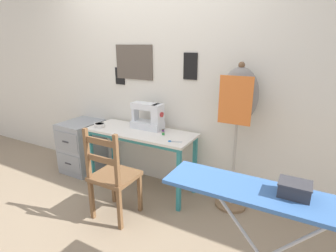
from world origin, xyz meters
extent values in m
plane|color=gray|center=(0.00, 0.00, 0.00)|extent=(14.00, 14.00, 0.00)
cube|color=silver|center=(0.00, 0.54, 1.27)|extent=(10.00, 0.05, 2.55)
cube|color=brown|center=(-0.25, 0.51, 1.44)|extent=(0.50, 0.02, 0.39)
cube|color=black|center=(-0.47, 0.51, 1.27)|extent=(0.13, 0.01, 0.20)
cube|color=black|center=(0.47, 0.51, 1.42)|extent=(0.15, 0.01, 0.27)
cube|color=silver|center=(0.00, 0.24, 0.70)|extent=(1.25, 0.48, 0.02)
cube|color=teal|center=(0.00, 0.04, 0.66)|extent=(1.17, 0.03, 0.04)
cube|color=teal|center=(-0.58, 0.04, 0.34)|extent=(0.04, 0.04, 0.68)
cube|color=teal|center=(0.58, 0.04, 0.34)|extent=(0.04, 0.04, 0.68)
cube|color=teal|center=(-0.58, 0.44, 0.34)|extent=(0.04, 0.04, 0.68)
cube|color=teal|center=(0.58, 0.44, 0.34)|extent=(0.04, 0.04, 0.68)
cube|color=white|center=(0.02, 0.36, 0.75)|extent=(0.37, 0.18, 0.08)
cube|color=white|center=(0.16, 0.36, 0.90)|extent=(0.09, 0.15, 0.22)
cube|color=white|center=(-0.01, 0.36, 0.97)|extent=(0.32, 0.13, 0.07)
cube|color=white|center=(-0.15, 0.36, 0.86)|extent=(0.04, 0.10, 0.15)
cylinder|color=#B22D2D|center=(0.21, 0.36, 0.90)|extent=(0.02, 0.06, 0.06)
cylinder|color=#99999E|center=(0.16, 0.36, 1.02)|extent=(0.01, 0.01, 0.02)
cylinder|color=silver|center=(-0.50, 0.13, 0.73)|extent=(0.12, 0.12, 0.04)
cylinder|color=gray|center=(-0.50, 0.13, 0.75)|extent=(0.10, 0.10, 0.01)
cube|color=silver|center=(0.51, 0.13, 0.71)|extent=(0.11, 0.05, 0.00)
cube|color=silver|center=(0.51, 0.12, 0.71)|extent=(0.11, 0.03, 0.00)
torus|color=#2870B7|center=(0.44, 0.10, 0.71)|extent=(0.03, 0.03, 0.01)
torus|color=#2870B7|center=(0.44, 0.11, 0.71)|extent=(0.03, 0.03, 0.01)
cylinder|color=purple|center=(0.24, 0.32, 0.73)|extent=(0.03, 0.03, 0.03)
cylinder|color=beige|center=(0.24, 0.32, 0.74)|extent=(0.04, 0.04, 0.00)
cylinder|color=beige|center=(0.24, 0.32, 0.71)|extent=(0.04, 0.04, 0.00)
cylinder|color=green|center=(0.29, 0.25, 0.73)|extent=(0.03, 0.03, 0.03)
cylinder|color=beige|center=(0.29, 0.25, 0.74)|extent=(0.04, 0.04, 0.00)
cylinder|color=beige|center=(0.29, 0.25, 0.71)|extent=(0.04, 0.04, 0.00)
cube|color=brown|center=(0.07, -0.31, 0.43)|extent=(0.40, 0.38, 0.04)
cube|color=brown|center=(-0.10, -0.15, 0.20)|extent=(0.04, 0.04, 0.41)
cube|color=brown|center=(0.24, -0.15, 0.20)|extent=(0.04, 0.04, 0.41)
cube|color=brown|center=(-0.10, -0.47, 0.20)|extent=(0.04, 0.04, 0.41)
cube|color=brown|center=(0.24, -0.47, 0.20)|extent=(0.04, 0.04, 0.41)
cube|color=brown|center=(-0.10, -0.47, 0.69)|extent=(0.04, 0.04, 0.48)
cube|color=brown|center=(0.24, -0.47, 0.69)|extent=(0.04, 0.04, 0.48)
cube|color=brown|center=(0.07, -0.47, 0.83)|extent=(0.34, 0.02, 0.06)
cube|color=brown|center=(0.07, -0.47, 0.66)|extent=(0.34, 0.02, 0.06)
cube|color=#93999E|center=(-0.97, 0.27, 0.33)|extent=(0.43, 0.51, 0.67)
cube|color=gray|center=(-0.97, 0.01, 0.48)|extent=(0.40, 0.01, 0.24)
cube|color=#333338|center=(-0.97, 0.00, 0.48)|extent=(0.10, 0.01, 0.02)
cube|color=gray|center=(-0.97, 0.01, 0.19)|extent=(0.40, 0.01, 0.24)
cube|color=#333338|center=(-0.97, 0.00, 0.19)|extent=(0.10, 0.01, 0.02)
cylinder|color=#846647|center=(1.03, 0.39, 0.01)|extent=(0.32, 0.32, 0.03)
cylinder|color=#ADA89E|center=(1.03, 0.39, 0.51)|extent=(0.03, 0.03, 0.97)
ellipsoid|color=gray|center=(1.03, 0.39, 1.18)|extent=(0.35, 0.25, 0.52)
sphere|color=brown|center=(1.03, 0.39, 1.46)|extent=(0.06, 0.06, 0.06)
cube|color=orange|center=(1.03, 0.26, 1.15)|extent=(0.30, 0.01, 0.44)
cube|color=#3D6BAD|center=(1.49, -0.68, 0.85)|extent=(1.19, 0.31, 0.02)
cube|color=#333338|center=(1.60, -0.64, 0.90)|extent=(0.16, 0.12, 0.07)
cube|color=#38383D|center=(1.60, -0.64, 0.94)|extent=(0.17, 0.13, 0.01)
camera|label=1|loc=(1.60, -2.04, 1.63)|focal=28.00mm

